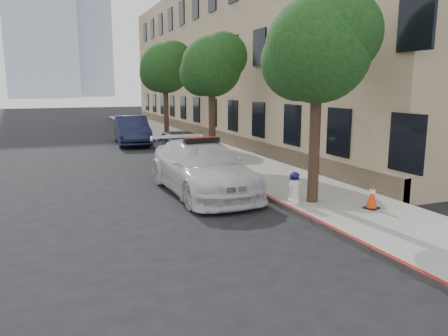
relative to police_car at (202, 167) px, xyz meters
name	(u,v)px	position (x,y,z in m)	size (l,w,h in m)	color
ground	(191,199)	(-0.58, -0.67, -0.81)	(120.00, 120.00, 0.00)	black
sidewalk	(199,147)	(3.02, 9.33, -0.73)	(3.20, 50.00, 0.15)	gray
curb_strip	(171,149)	(1.48, 9.33, -0.73)	(0.12, 50.00, 0.15)	maroon
building	(253,60)	(8.62, 14.33, 4.19)	(8.00, 36.00, 10.00)	tan
tower_right	(86,25)	(8.42, 134.33, 21.19)	(14.00, 14.00, 44.00)	#9EA8B7
tree_near	(319,49)	(2.35, -2.69, 3.46)	(2.92, 2.82, 5.62)	black
tree_mid	(213,66)	(2.35, 5.31, 3.35)	(2.77, 2.64, 5.43)	black
tree_far	(166,68)	(2.35, 13.31, 3.58)	(3.10, 3.00, 5.81)	black
police_car	(202,167)	(0.00, 0.00, 0.00)	(2.39, 5.61, 1.76)	silver
parked_car_mid	(182,149)	(0.62, 4.33, -0.03)	(1.84, 4.57, 1.56)	#21232A
parked_car_far	(132,130)	(0.05, 12.44, 0.00)	(1.71, 4.91, 1.62)	#151734
fire_hydrant	(294,188)	(1.77, -2.60, -0.24)	(0.37, 0.33, 0.87)	white
traffic_cone	(372,196)	(3.37, -3.86, -0.33)	(0.45, 0.45, 0.67)	black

